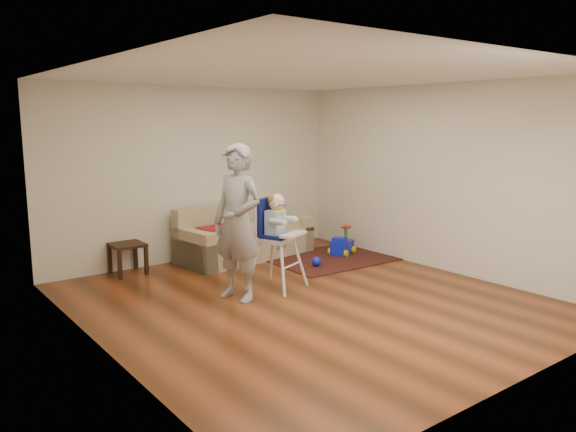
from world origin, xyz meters
TOP-DOWN VIEW (x-y plane):
  - ground at (0.00, 0.00)m, footprint 5.50×5.50m
  - room_envelope at (0.00, 0.53)m, footprint 5.04×5.52m
  - sofa at (0.61, 2.30)m, footprint 2.29×1.15m
  - side_table at (-1.28, 2.51)m, footprint 0.45×0.45m
  - area_rug at (1.63, 1.41)m, footprint 1.95×1.49m
  - ride_on_toy at (1.98, 1.52)m, footprint 0.48×0.42m
  - toy_ball at (1.11, 1.15)m, footprint 0.14×0.14m
  - high_chair at (0.02, 0.67)m, footprint 0.76×0.76m
  - adult at (-0.62, 0.60)m, footprint 0.64×0.80m

SIDE VIEW (x-z plane):
  - ground at x=0.00m, z-range 0.00..0.00m
  - area_rug at x=1.63m, z-range 0.00..0.02m
  - toy_ball at x=1.11m, z-range 0.02..0.16m
  - side_table at x=-1.28m, z-range 0.00..0.45m
  - ride_on_toy at x=1.98m, z-range 0.02..0.46m
  - sofa at x=0.61m, z-range 0.00..0.85m
  - high_chair at x=0.02m, z-range -0.02..1.24m
  - adult at x=-0.62m, z-range 0.00..1.91m
  - room_envelope at x=0.00m, z-range 0.52..3.24m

